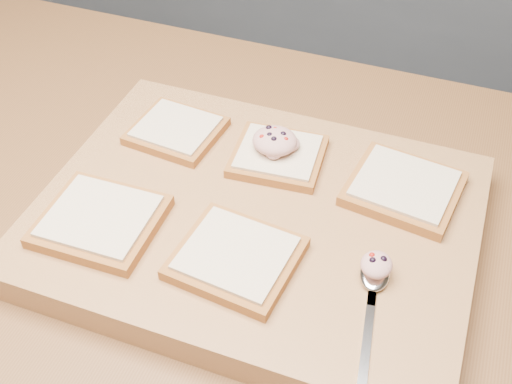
# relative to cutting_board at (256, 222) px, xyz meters

# --- Properties ---
(back_counter) EXTENTS (3.60, 0.62, 0.94)m
(back_counter) POSITION_rel_cutting_board_xyz_m (0.09, 1.44, -0.45)
(back_counter) COLOR slate
(back_counter) RESTS_ON ground
(cutting_board) EXTENTS (0.51, 0.39, 0.04)m
(cutting_board) POSITION_rel_cutting_board_xyz_m (0.00, 0.00, 0.00)
(cutting_board) COLOR tan
(cutting_board) RESTS_ON island_counter
(bread_far_left) EXTENTS (0.12, 0.11, 0.02)m
(bread_far_left) POSITION_rel_cutting_board_xyz_m (-0.15, 0.09, 0.03)
(bread_far_left) COLOR #A4682A
(bread_far_left) RESTS_ON cutting_board
(bread_far_center) EXTENTS (0.12, 0.11, 0.02)m
(bread_far_center) POSITION_rel_cutting_board_xyz_m (-0.00, 0.09, 0.03)
(bread_far_center) COLOR #A4682A
(bread_far_center) RESTS_ON cutting_board
(bread_far_right) EXTENTS (0.14, 0.13, 0.02)m
(bread_far_right) POSITION_rel_cutting_board_xyz_m (0.16, 0.09, 0.03)
(bread_far_right) COLOR #A4682A
(bread_far_right) RESTS_ON cutting_board
(bread_near_left) EXTENTS (0.13, 0.12, 0.02)m
(bread_near_left) POSITION_rel_cutting_board_xyz_m (-0.16, -0.09, 0.03)
(bread_near_left) COLOR #A4682A
(bread_near_left) RESTS_ON cutting_board
(bread_near_center) EXTENTS (0.14, 0.13, 0.02)m
(bread_near_center) POSITION_rel_cutting_board_xyz_m (0.01, -0.08, 0.03)
(bread_near_center) COLOR #A4682A
(bread_near_center) RESTS_ON cutting_board
(tuna_salad_dollop) EXTENTS (0.06, 0.05, 0.03)m
(tuna_salad_dollop) POSITION_rel_cutting_board_xyz_m (-0.01, 0.09, 0.05)
(tuna_salad_dollop) COLOR #D9988B
(tuna_salad_dollop) RESTS_ON bread_far_center
(spoon) EXTENTS (0.04, 0.16, 0.01)m
(spoon) POSITION_rel_cutting_board_xyz_m (0.15, -0.06, 0.02)
(spoon) COLOR silver
(spoon) RESTS_ON cutting_board
(spoon_salad) EXTENTS (0.03, 0.04, 0.02)m
(spoon_salad) POSITION_rel_cutting_board_xyz_m (0.15, -0.05, 0.04)
(spoon_salad) COLOR #D9988B
(spoon_salad) RESTS_ON spoon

